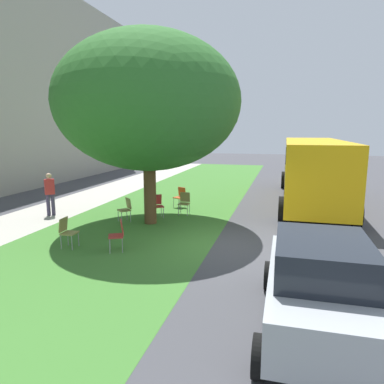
{
  "coord_description": "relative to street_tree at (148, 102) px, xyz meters",
  "views": [
    {
      "loc": [
        -9.92,
        -1.74,
        3.36
      ],
      "look_at": [
        2.07,
        1.43,
        1.16
      ],
      "focal_mm": 32.96,
      "sensor_mm": 36.0,
      "label": 1
    }
  ],
  "objects": [
    {
      "name": "chair_2",
      "position": [
        1.64,
        -0.81,
        -3.76
      ],
      "size": [
        0.43,
        0.43,
        0.88
      ],
      "color": "olive",
      "rests_on": "ground"
    },
    {
      "name": "chair_1",
      "position": [
        -3.15,
        1.32,
        -3.76
      ],
      "size": [
        0.44,
        0.44,
        0.88
      ],
      "color": "olive",
      "rests_on": "ground"
    },
    {
      "name": "parked_car",
      "position": [
        -5.84,
        -5.29,
        -3.44
      ],
      "size": [
        3.7,
        1.92,
        1.65
      ],
      "color": "#ADB2B7",
      "rests_on": "ground"
    },
    {
      "name": "chair_3",
      "position": [
        2.83,
        -0.29,
        -3.76
      ],
      "size": [
        0.55,
        0.55,
        0.88
      ],
      "color": "#C64C1E",
      "rests_on": "ground"
    },
    {
      "name": "pedestrian_0",
      "position": [
        0.09,
        4.25,
        -3.35
      ],
      "size": [
        0.39,
        0.4,
        1.69
      ],
      "color": "#3F3851",
      "rests_on": "ground"
    },
    {
      "name": "ground",
      "position": [
        -1.72,
        -2.9,
        -4.28
      ],
      "size": [
        80.0,
        80.0,
        0.0
      ],
      "primitive_type": "plane",
      "color": "#424247"
    },
    {
      "name": "grass_verge",
      "position": [
        -1.72,
        0.3,
        -4.28
      ],
      "size": [
        48.0,
        6.0,
        0.01
      ],
      "primitive_type": "cube",
      "color": "#3D752D",
      "rests_on": "ground"
    },
    {
      "name": "street_tree",
      "position": [
        0.0,
        0.0,
        0.0
      ],
      "size": [
        6.37,
        6.37,
        6.64
      ],
      "color": "brown",
      "rests_on": "ground"
    },
    {
      "name": "chair_0",
      "position": [
        0.89,
        0.07,
        -3.76
      ],
      "size": [
        0.58,
        0.58,
        0.88
      ],
      "color": "#B7332D",
      "rests_on": "ground"
    },
    {
      "name": "sidewalk_strip",
      "position": [
        -1.72,
        4.7,
        -4.28
      ],
      "size": [
        48.0,
        2.8,
        0.01
      ],
      "primitive_type": "cube",
      "color": "#ADA89E",
      "rests_on": "ground"
    },
    {
      "name": "school_bus",
      "position": [
        5.34,
        -5.89,
        -2.52
      ],
      "size": [
        10.4,
        2.8,
        2.88
      ],
      "color": "yellow",
      "rests_on": "ground"
    },
    {
      "name": "chair_4",
      "position": [
        -0.02,
        0.95,
        -3.76
      ],
      "size": [
        0.59,
        0.59,
        0.88
      ],
      "color": "olive",
      "rests_on": "ground"
    },
    {
      "name": "chair_5",
      "position": [
        -3.03,
        -0.24,
        -3.76
      ],
      "size": [
        0.56,
        0.56,
        0.88
      ],
      "color": "#B7332D",
      "rests_on": "ground"
    }
  ]
}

